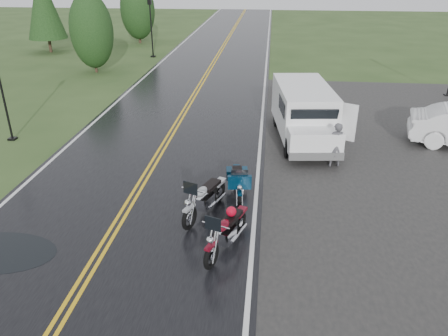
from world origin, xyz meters
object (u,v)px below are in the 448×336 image
motorcycle_silver (189,209)px  motorcycle_red (211,247)px  lamp_post_near_left (3,97)px  lamp_post_far_left (151,28)px  van_white (290,130)px  motorcycle_teal (240,193)px  person_at_van (336,146)px

motorcycle_silver → motorcycle_red: bearing=-42.1°
motorcycle_red → lamp_post_near_left: 11.95m
motorcycle_silver → lamp_post_far_left: (-6.96, 23.27, 1.44)m
van_white → lamp_post_far_left: 20.55m
motorcycle_teal → lamp_post_near_left: bearing=146.8°
person_at_van → lamp_post_near_left: lamp_post_near_left is taller
person_at_van → motorcycle_teal: bearing=32.9°
lamp_post_near_left → lamp_post_far_left: lamp_post_far_left is taller
motorcycle_silver → motorcycle_teal: bearing=62.8°
person_at_van → lamp_post_near_left: bearing=-20.7°
lamp_post_near_left → lamp_post_far_left: size_ratio=0.85×
motorcycle_teal → van_white: bearing=62.2°
motorcycle_red → person_at_van: 7.18m
lamp_post_near_left → lamp_post_far_left: 17.46m
motorcycle_teal → van_white: (1.53, 4.08, 0.48)m
van_white → lamp_post_far_left: bearing=111.8°
motorcycle_red → motorcycle_silver: (-0.80, 1.59, 0.02)m
motorcycle_silver → lamp_post_near_left: (-8.45, 5.88, 1.12)m
motorcycle_red → motorcycle_teal: motorcycle_red is taller
motorcycle_teal → person_at_van: bearing=40.8°
van_white → lamp_post_near_left: bearing=170.1°
motorcycle_red → van_white: bearing=93.1°
motorcycle_red → person_at_van: size_ratio=1.39×
motorcycle_teal → motorcycle_silver: (-1.27, -1.13, 0.05)m
person_at_van → lamp_post_near_left: size_ratio=0.45×
van_white → motorcycle_red: bearing=-112.9°
motorcycle_red → motorcycle_silver: size_ratio=0.97×
lamp_post_far_left → motorcycle_teal: bearing=-69.6°
lamp_post_far_left → lamp_post_near_left: bearing=-94.9°
motorcycle_red → van_white: size_ratio=0.40×
person_at_van → lamp_post_far_left: (-11.37, 18.66, 1.31)m
lamp_post_far_left → van_white: bearing=-61.6°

